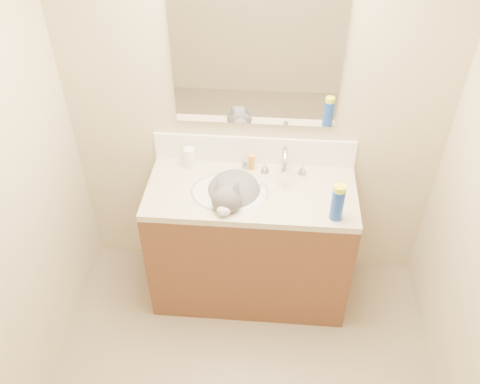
% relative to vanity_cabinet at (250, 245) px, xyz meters
% --- Properties ---
extents(room_shell, '(2.24, 2.54, 2.52)m').
position_rel_vanity_cabinet_xyz_m(room_shell, '(0.00, -0.97, 1.08)').
color(room_shell, '#C7B894').
rests_on(room_shell, ground).
extents(vanity_cabinet, '(1.20, 0.55, 0.82)m').
position_rel_vanity_cabinet_xyz_m(vanity_cabinet, '(0.00, 0.00, 0.00)').
color(vanity_cabinet, brown).
rests_on(vanity_cabinet, ground).
extents(counter_slab, '(1.20, 0.55, 0.04)m').
position_rel_vanity_cabinet_xyz_m(counter_slab, '(0.00, 0.00, 0.43)').
color(counter_slab, beige).
rests_on(counter_slab, vanity_cabinet).
extents(basin, '(0.45, 0.36, 0.14)m').
position_rel_vanity_cabinet_xyz_m(basin, '(-0.12, -0.03, 0.38)').
color(basin, silver).
rests_on(basin, vanity_cabinet).
extents(faucet, '(0.28, 0.20, 0.21)m').
position_rel_vanity_cabinet_xyz_m(faucet, '(0.18, 0.14, 0.54)').
color(faucet, silver).
rests_on(faucet, counter_slab).
extents(cat, '(0.37, 0.47, 0.34)m').
position_rel_vanity_cabinet_xyz_m(cat, '(-0.10, -0.03, 0.43)').
color(cat, '#525052').
rests_on(cat, basin).
extents(backsplash, '(1.20, 0.02, 0.18)m').
position_rel_vanity_cabinet_xyz_m(backsplash, '(0.00, 0.26, 0.54)').
color(backsplash, white).
rests_on(backsplash, counter_slab).
extents(mirror, '(0.90, 0.02, 0.80)m').
position_rel_vanity_cabinet_xyz_m(mirror, '(0.00, 0.26, 1.13)').
color(mirror, white).
rests_on(mirror, room_shell).
extents(pill_bottle, '(0.08, 0.08, 0.12)m').
position_rel_vanity_cabinet_xyz_m(pill_bottle, '(-0.38, 0.20, 0.51)').
color(pill_bottle, white).
rests_on(pill_bottle, counter_slab).
extents(pill_label, '(0.08, 0.08, 0.04)m').
position_rel_vanity_cabinet_xyz_m(pill_label, '(-0.38, 0.20, 0.50)').
color(pill_label, '#FFA92A').
rests_on(pill_label, pill_bottle).
extents(silver_jar, '(0.06, 0.06, 0.06)m').
position_rel_vanity_cabinet_xyz_m(silver_jar, '(-0.04, 0.20, 0.48)').
color(silver_jar, '#B7B7BC').
rests_on(silver_jar, counter_slab).
extents(amber_bottle, '(0.04, 0.04, 0.10)m').
position_rel_vanity_cabinet_xyz_m(amber_bottle, '(-0.01, 0.20, 0.50)').
color(amber_bottle, orange).
rests_on(amber_bottle, counter_slab).
extents(toothbrush, '(0.07, 0.14, 0.01)m').
position_rel_vanity_cabinet_xyz_m(toothbrush, '(0.05, 0.02, 0.46)').
color(toothbrush, white).
rests_on(toothbrush, counter_slab).
extents(toothbrush_head, '(0.02, 0.03, 0.02)m').
position_rel_vanity_cabinet_xyz_m(toothbrush_head, '(0.05, 0.02, 0.46)').
color(toothbrush_head, '#5A72C0').
rests_on(toothbrush_head, counter_slab).
extents(spray_can, '(0.09, 0.09, 0.19)m').
position_rel_vanity_cabinet_xyz_m(spray_can, '(0.46, -0.20, 0.54)').
color(spray_can, '#173EA5').
rests_on(spray_can, counter_slab).
extents(spray_cap, '(0.08, 0.08, 0.04)m').
position_rel_vanity_cabinet_xyz_m(spray_cap, '(0.46, -0.20, 0.65)').
color(spray_cap, '#E3EF19').
rests_on(spray_cap, spray_can).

